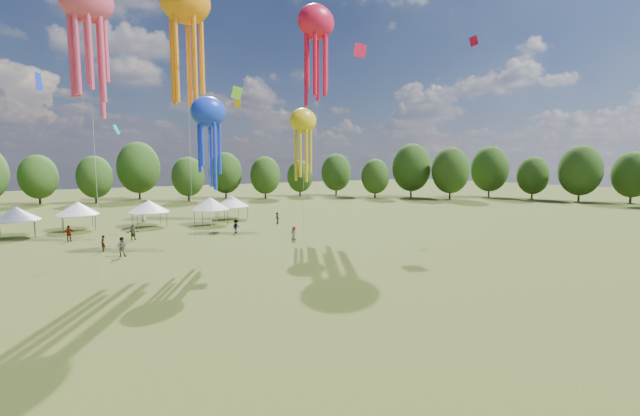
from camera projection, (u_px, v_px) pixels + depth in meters
spectator_near at (122, 247)px, 39.91m from camera, size 1.11×1.02×1.86m
spectators_far at (182, 227)px, 52.63m from camera, size 26.68×26.22×1.81m
festival_tents at (147, 206)px, 58.29m from camera, size 32.58×9.76×3.86m
show_kites at (218, 50)px, 48.66m from camera, size 47.08×22.82×31.93m
treeline at (124, 177)px, 63.90m from camera, size 201.57×95.24×13.43m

